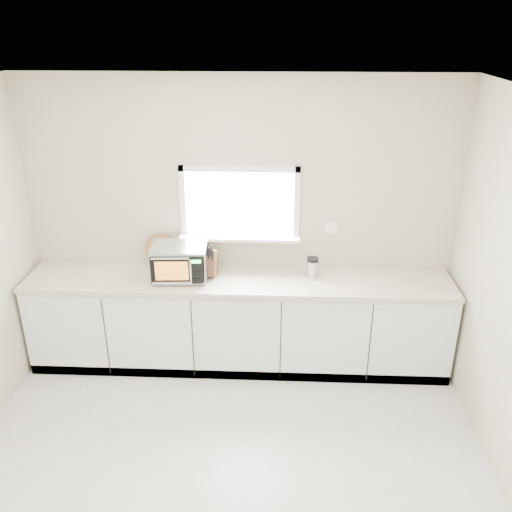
{
  "coord_description": "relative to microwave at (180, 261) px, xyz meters",
  "views": [
    {
      "loc": [
        0.37,
        -2.75,
        3.13
      ],
      "look_at": [
        0.17,
        1.55,
        1.21
      ],
      "focal_mm": 38.0,
      "sensor_mm": 36.0,
      "label": 1
    }
  ],
  "objects": [
    {
      "name": "microwave",
      "position": [
        0.0,
        0.0,
        0.0
      ],
      "size": [
        0.52,
        0.42,
        0.32
      ],
      "rotation": [
        0.0,
        0.0,
        0.06
      ],
      "color": "black",
      "rests_on": "countertop"
    },
    {
      "name": "countertop",
      "position": [
        0.53,
        0.01,
        -0.19
      ],
      "size": [
        3.92,
        0.64,
        0.04
      ],
      "primitive_type": "cube",
      "color": "beige",
      "rests_on": "cabinets"
    },
    {
      "name": "knife_block",
      "position": [
        0.27,
        0.05,
        -0.03
      ],
      "size": [
        0.13,
        0.24,
        0.33
      ],
      "rotation": [
        0.0,
        0.0,
        -0.09
      ],
      "color": "#4D321B",
      "rests_on": "countertop"
    },
    {
      "name": "ground",
      "position": [
        0.53,
        -1.68,
        -1.09
      ],
      "size": [
        4.0,
        4.0,
        0.0
      ],
      "primitive_type": "plane",
      "color": "beige",
      "rests_on": "ground"
    },
    {
      "name": "cabinets",
      "position": [
        0.53,
        0.02,
        -0.65
      ],
      "size": [
        3.92,
        0.6,
        0.88
      ],
      "primitive_type": "cube",
      "color": "white",
      "rests_on": "ground"
    },
    {
      "name": "back_wall",
      "position": [
        0.53,
        0.32,
        0.28
      ],
      "size": [
        4.0,
        0.17,
        2.7
      ],
      "color": "beige",
      "rests_on": "ground"
    },
    {
      "name": "coffee_grinder",
      "position": [
        1.21,
        0.09,
        -0.07
      ],
      "size": [
        0.13,
        0.13,
        0.19
      ],
      "rotation": [
        0.0,
        0.0,
        -0.3
      ],
      "color": "#B2B5B9",
      "rests_on": "countertop"
    },
    {
      "name": "cutting_board",
      "position": [
        -0.22,
        0.26,
        -0.0
      ],
      "size": [
        0.33,
        0.08,
        0.32
      ],
      "primitive_type": "cylinder",
      "rotation": [
        1.4,
        0.0,
        0.0
      ],
      "color": "#A05D3E",
      "rests_on": "countertop"
    }
  ]
}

